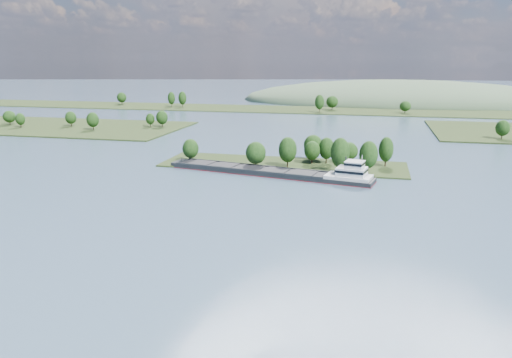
# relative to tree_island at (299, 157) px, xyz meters

# --- Properties ---
(ground) EXTENTS (1800.00, 1800.00, 0.00)m
(ground) POSITION_rel_tree_island_xyz_m (-6.79, -58.91, -4.02)
(ground) COLOR #3A4F65
(ground) RESTS_ON ground
(tree_island) EXTENTS (100.00, 32.18, 14.90)m
(tree_island) POSITION_rel_tree_island_xyz_m (0.00, 0.00, 0.00)
(tree_island) COLOR #212F15
(tree_island) RESTS_ON ground
(back_shoreline) EXTENTS (900.00, 60.00, 15.62)m
(back_shoreline) POSITION_rel_tree_island_xyz_m (1.49, 220.99, -3.21)
(back_shoreline) COLOR #212F15
(back_shoreline) RESTS_ON ground
(hill_west) EXTENTS (320.00, 160.00, 44.00)m
(hill_west) POSITION_rel_tree_island_xyz_m (53.21, 321.09, -4.02)
(hill_west) COLOR #40573B
(hill_west) RESTS_ON ground
(cargo_barge) EXTENTS (81.56, 25.36, 10.99)m
(cargo_barge) POSITION_rel_tree_island_xyz_m (-4.05, -17.75, -2.64)
(cargo_barge) COLOR black
(cargo_barge) RESTS_ON ground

